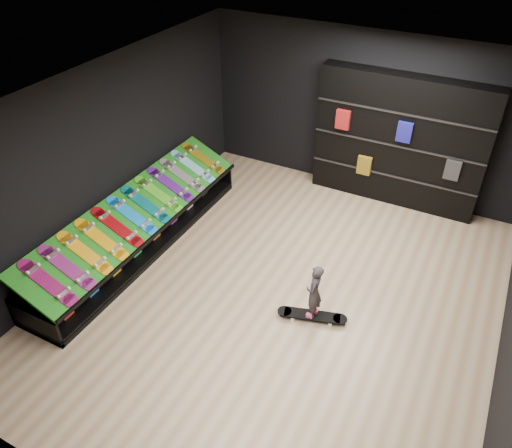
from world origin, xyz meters
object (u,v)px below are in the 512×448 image
at_px(back_shelving, 399,142).
at_px(floor_skateboard, 312,316).
at_px(child, 313,301).
at_px(display_rack, 140,233).

height_order(back_shelving, floor_skateboard, back_shelving).
xyz_separation_m(back_shelving, child, (-0.12, -3.55, -0.85)).
distance_m(display_rack, floor_skateboard, 3.17).
xyz_separation_m(floor_skateboard, child, (0.00, 0.00, 0.30)).
xyz_separation_m(back_shelving, floor_skateboard, (-0.12, -3.55, -1.15)).
xyz_separation_m(display_rack, floor_skateboard, (3.16, -0.23, -0.20)).
distance_m(back_shelving, child, 3.66).
relative_size(back_shelving, child, 5.77).
distance_m(display_rack, child, 3.17).
distance_m(back_shelving, floor_skateboard, 3.74).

